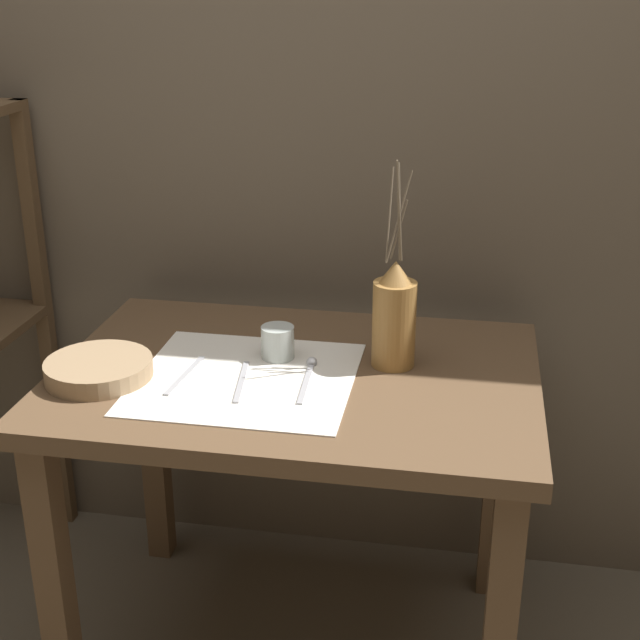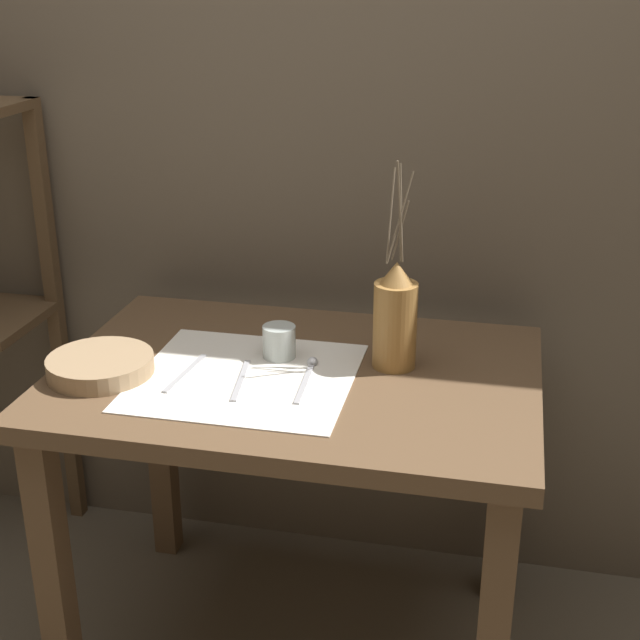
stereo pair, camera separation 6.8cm
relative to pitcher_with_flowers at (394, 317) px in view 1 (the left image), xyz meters
name	(u,v)px [view 1 (the left image)]	position (x,y,z in m)	size (l,w,h in m)	color
stone_wall_back	(333,113)	(-0.20, 0.40, 0.36)	(7.00, 0.06, 2.40)	brown
wooden_table	(296,418)	(-0.20, -0.07, -0.22)	(1.02, 0.71, 0.73)	brown
linen_cloth	(246,378)	(-0.29, -0.12, -0.11)	(0.45, 0.43, 0.00)	white
pitcher_with_flowers	(394,317)	(0.00, 0.00, 0.00)	(0.09, 0.09, 0.45)	olive
wooden_bowl	(99,369)	(-0.59, -0.17, -0.09)	(0.22, 0.22, 0.04)	#9E7F5B
glass_tumbler_near	(278,342)	(-0.25, -0.01, -0.07)	(0.07, 0.07, 0.07)	#B7C1BC
knife_center	(185,375)	(-0.42, -0.14, -0.10)	(0.03, 0.19, 0.00)	#A8A8AD
fork_outer	(241,381)	(-0.30, -0.15, -0.10)	(0.04, 0.19, 0.00)	#A8A8AD
spoon_outer	(309,370)	(-0.17, -0.07, -0.10)	(0.03, 0.20, 0.02)	#A8A8AD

